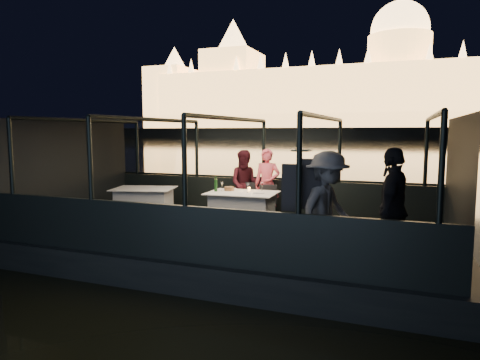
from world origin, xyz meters
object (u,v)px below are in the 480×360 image
at_px(chair_port_left, 247,201).
at_px(passenger_stripe, 327,212).
at_px(person_man_maroon, 246,187).
at_px(dining_table_central, 242,210).
at_px(dining_table_aft, 144,203).
at_px(wine_bottle, 216,184).
at_px(chair_port_right, 266,204).
at_px(person_woman_coral, 267,188).
at_px(coat_stand, 300,208).
at_px(passenger_dark, 392,213).

distance_m(chair_port_left, passenger_stripe, 3.73).
bearing_deg(person_man_maroon, dining_table_central, -91.17).
distance_m(dining_table_aft, passenger_stripe, 5.09).
bearing_deg(person_man_maroon, wine_bottle, -121.99).
relative_size(dining_table_aft, chair_port_right, 1.63).
xyz_separation_m(person_woman_coral, passenger_stripe, (1.90, -3.08, 0.10)).
distance_m(person_man_maroon, wine_bottle, 1.15).
height_order(coat_stand, passenger_stripe, coat_stand).
height_order(chair_port_left, chair_port_right, same).
height_order(chair_port_left, passenger_dark, passenger_dark).
xyz_separation_m(coat_stand, passenger_dark, (1.31, 0.31, -0.05)).
height_order(dining_table_aft, chair_port_right, chair_port_right).
bearing_deg(dining_table_aft, chair_port_right, 10.05).
height_order(coat_stand, wine_bottle, coat_stand).
xyz_separation_m(chair_port_right, wine_bottle, (-0.94, -0.61, 0.47)).
relative_size(chair_port_right, person_man_maroon, 0.53).
distance_m(chair_port_left, person_woman_coral, 0.56).
bearing_deg(wine_bottle, coat_stand, -41.51).
relative_size(chair_port_left, coat_stand, 0.47).
distance_m(dining_table_central, dining_table_aft, 2.48).
distance_m(passenger_stripe, wine_bottle, 3.38).
bearing_deg(dining_table_central, coat_stand, -50.59).
distance_m(dining_table_aft, coat_stand, 4.77).
distance_m(chair_port_right, wine_bottle, 1.21).
relative_size(dining_table_aft, coat_stand, 0.76).
bearing_deg(dining_table_central, chair_port_right, 57.79).
xyz_separation_m(dining_table_central, chair_port_left, (-0.20, 0.84, 0.06)).
xyz_separation_m(dining_table_aft, coat_stand, (4.22, -2.17, 0.51)).
distance_m(dining_table_aft, chair_port_right, 2.88).
bearing_deg(chair_port_left, passenger_dark, -23.94).
xyz_separation_m(dining_table_aft, person_woman_coral, (2.71, 0.99, 0.36)).
bearing_deg(passenger_stripe, chair_port_left, 61.13).
bearing_deg(chair_port_left, chair_port_right, -12.09).
relative_size(dining_table_aft, person_woman_coral, 0.84).
bearing_deg(wine_bottle, chair_port_left, 66.14).
height_order(chair_port_right, coat_stand, coat_stand).
bearing_deg(passenger_dark, person_woman_coral, -124.23).
xyz_separation_m(chair_port_right, person_man_maroon, (-0.66, 0.49, 0.30)).
bearing_deg(passenger_stripe, dining_table_central, 68.34).
height_order(dining_table_aft, passenger_dark, passenger_dark).
distance_m(coat_stand, person_woman_coral, 3.50).
height_order(dining_table_central, person_man_maroon, person_man_maroon).
relative_size(person_man_maroon, passenger_stripe, 0.91).
bearing_deg(coat_stand, passenger_dark, 13.39).
bearing_deg(passenger_stripe, coat_stand, 121.65).
bearing_deg(person_man_maroon, dining_table_aft, -173.05).
xyz_separation_m(passenger_dark, wine_bottle, (-3.64, 1.75, 0.06)).
relative_size(chair_port_right, passenger_dark, 0.46).
height_order(dining_table_central, chair_port_left, chair_port_left).
relative_size(passenger_stripe, wine_bottle, 5.35).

